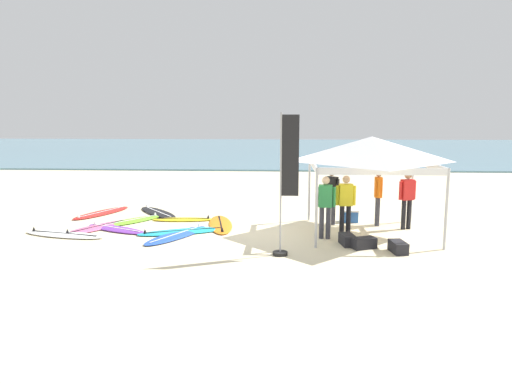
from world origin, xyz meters
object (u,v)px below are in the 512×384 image
Objects in this scene: surfboard_lime at (132,221)px; surfboard_orange at (221,224)px; surfboard_white at (64,234)px; gear_bag_on_sand at (398,247)px; surfboard_black at (158,212)px; gear_bag_near_tent at (347,240)px; surfboard_yellow at (184,219)px; surfboard_pink at (96,227)px; person_orange at (378,193)px; surfboard_blue at (177,235)px; gear_bag_by_pole at (364,243)px; cooler_box at (350,216)px; person_black at (331,193)px; surfboard_cyan at (183,231)px; person_yellow at (346,202)px; canopy_tent at (371,150)px; banner_flag at (286,191)px; surfboard_purple at (116,229)px; surfboard_red at (102,213)px; person_green at (325,203)px; person_red at (407,196)px.

surfboard_lime is 0.80× the size of surfboard_orange.
surfboard_white is 9.03m from gear_bag_on_sand.
gear_bag_near_tent reaches higher than surfboard_black.
surfboard_yellow and surfboard_pink have the same top height.
person_orange is 2.75m from gear_bag_near_tent.
surfboard_white is 1.01× the size of surfboard_blue.
surfboard_lime is 0.91× the size of surfboard_black.
gear_bag_near_tent is at bearing 140.19° from gear_bag_by_pole.
surfboard_lime is at bearing -176.86° from cooler_box.
cooler_box is (6.39, -0.97, 0.16)m from surfboard_black.
surfboard_yellow is 3.32× the size of gear_bag_near_tent.
person_orange is (1.40, -0.08, 0.00)m from person_black.
surfboard_cyan is (1.88, -1.30, -0.00)m from surfboard_lime.
person_black is (7.01, 0.96, 0.95)m from surfboard_pink.
person_yellow is at bearing 2.17° from surfboard_white.
surfboard_orange is at bearing 9.47° from surfboard_pink.
cooler_box is (5.07, 2.10, 0.16)m from surfboard_blue.
gear_bag_by_pole is at bearing -103.84° from canopy_tent.
banner_flag is (5.58, -2.43, 1.54)m from surfboard_pink.
surfboard_black is 5.98m from person_black.
surfboard_purple is (-0.62, -2.43, 0.00)m from surfboard_black.
surfboard_blue is (0.22, -2.02, -0.00)m from surfboard_yellow.
person_orange is at bearing 49.46° from banner_flag.
cooler_box is (-0.32, 1.46, -2.19)m from canopy_tent.
banner_flag is 5.67× the size of gear_bag_on_sand.
gear_bag_near_tent is (4.55, -1.09, 0.10)m from surfboard_cyan.
person_orange is at bearing 11.00° from surfboard_white.
surfboard_blue is at bearing -100.25° from surfboard_cyan.
canopy_tent is 2.02m from person_black.
person_orange reaches higher than surfboard_red.
person_green is (6.67, -0.81, 0.95)m from surfboard_pink.
surfboard_red is 1.48× the size of person_green.
surfboard_yellow is 0.76× the size of surfboard_orange.
surfboard_orange is 1.54× the size of person_orange.
person_green is at bearing -135.77° from person_orange.
surfboard_black is at bearing 168.85° from person_orange.
surfboard_lime is 2.88m from surfboard_orange.
surfboard_blue is at bearing 179.47° from person_green.
person_red is 3.42× the size of cooler_box.
banner_flag is (1.94, -3.04, 1.54)m from surfboard_orange.
surfboard_red is (-0.06, 3.00, 0.00)m from surfboard_white.
gear_bag_by_pole reaches higher than surfboard_lime.
surfboard_cyan and surfboard_purple have the same top height.
banner_flag reaches higher than surfboard_lime.
surfboard_red is 1.13× the size of surfboard_purple.
surfboard_lime is at bearing -109.92° from surfboard_black.
surfboard_orange is 1.74m from surfboard_blue.
person_black is 1.08m from cooler_box.
surfboard_blue is 2.70m from surfboard_pink.
gear_bag_by_pole is at bearing 157.17° from gear_bag_on_sand.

